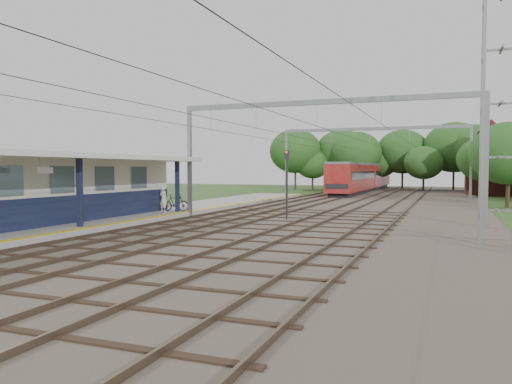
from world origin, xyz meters
The scene contains 15 objects.
ground centered at (0.00, 0.00, 0.00)m, with size 160.00×160.00×0.00m, color #2D4C1E.
ballast_bed centered at (4.00, 30.00, 0.05)m, with size 18.00×90.00×0.10m, color #473D33.
platform centered at (-7.50, 14.00, 0.17)m, with size 5.00×52.00×0.35m, color gray.
yellow_stripe centered at (-5.25, 14.00, 0.35)m, with size 0.45×52.00×0.01m, color yellow.
station_building centered at (-8.88, 7.00, 2.04)m, with size 3.41×18.00×3.40m.
canopy centered at (-7.77, 6.00, 3.64)m, with size 6.40×20.00×3.44m.
rail_tracks centered at (1.50, 30.00, 0.18)m, with size 11.80×88.00×0.15m.
catenary_system centered at (3.39, 25.28, 5.51)m, with size 17.22×88.00×7.00m.
lattice_pylon centered at (12.00, 8.00, 6.00)m, with size 1.30×1.30×12.00m.
tree_band centered at (3.84, 57.12, 4.92)m, with size 31.72×30.88×8.82m.
house_far centered at (16.00, 52.00, 3.23)m, with size 8.00×6.12×8.66m.
person centered at (-6.50, 14.31, 1.18)m, with size 0.60×0.40×1.66m, color beige.
bicycle centered at (-6.08, 15.00, 0.89)m, with size 0.51×1.81×1.09m, color black.
train centered at (-0.50, 55.45, 2.08)m, with size 2.83×35.30×3.73m.
signal_post centered at (1.35, 15.22, 2.58)m, with size 0.32×0.29×4.16m.
Camera 1 is at (10.29, -12.76, 3.05)m, focal length 35.00 mm.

